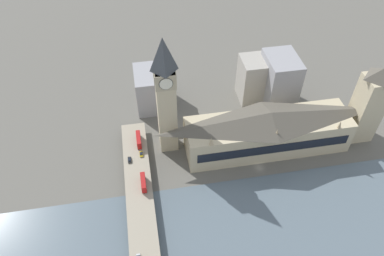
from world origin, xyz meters
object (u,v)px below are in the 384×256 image
object	(u,v)px
victoria_tower	(368,104)
road_bridge	(144,245)
clock_tower	(166,95)
parliament_hall	(268,131)
car_southbound_tail	(141,154)
double_decker_bus_rear	(139,140)
double_decker_bus_mid	(143,182)
car_northbound_lead	(130,160)

from	to	relation	value
victoria_tower	road_bridge	world-z (taller)	victoria_tower
clock_tower	parliament_hall	bearing A→B (deg)	-101.37
car_southbound_tail	parliament_hall	bearing A→B (deg)	-91.07
victoria_tower	double_decker_bus_rear	xyz separation A→B (m)	(10.91, 132.91, -16.69)
double_decker_bus_rear	victoria_tower	bearing A→B (deg)	-94.69
clock_tower	double_decker_bus_mid	bearing A→B (deg)	151.16
clock_tower	road_bridge	distance (m)	76.82
parliament_hall	car_southbound_tail	size ratio (longest dim) A/B	23.33
parliament_hall	road_bridge	distance (m)	94.46
victoria_tower	car_northbound_lead	size ratio (longest dim) A/B	12.67
double_decker_bus_mid	car_southbound_tail	xyz separation A→B (m)	(21.60, -0.41, -1.92)
victoria_tower	double_decker_bus_rear	distance (m)	134.40
victoria_tower	car_southbound_tail	size ratio (longest dim) A/B	13.31
parliament_hall	clock_tower	world-z (taller)	clock_tower
victoria_tower	car_southbound_tail	bearing A→B (deg)	89.43
clock_tower	car_northbound_lead	size ratio (longest dim) A/B	17.38
victoria_tower	road_bridge	bearing A→B (deg)	111.75
parliament_hall	double_decker_bus_mid	world-z (taller)	parliament_hall
victoria_tower	car_southbound_tail	world-z (taller)	victoria_tower
double_decker_bus_rear	clock_tower	bearing A→B (deg)	-88.57
victoria_tower	car_northbound_lead	distance (m)	140.49
double_decker_bus_rear	car_southbound_tail	world-z (taller)	double_decker_bus_rear
road_bridge	double_decker_bus_rear	xyz separation A→B (m)	(65.01, -2.68, 3.74)
double_decker_bus_mid	car_southbound_tail	distance (m)	21.69
car_northbound_lead	victoria_tower	bearing A→B (deg)	-89.23
clock_tower	double_decker_bus_rear	distance (m)	35.64
road_bridge	double_decker_bus_rear	size ratio (longest dim) A/B	14.17
road_bridge	parliament_hall	bearing A→B (deg)	-54.91
double_decker_bus_mid	car_northbound_lead	bearing A→B (deg)	19.30
double_decker_bus_rear	parliament_hall	bearing A→B (deg)	-98.40
double_decker_bus_mid	car_northbound_lead	size ratio (longest dim) A/B	2.56
clock_tower	victoria_tower	bearing A→B (deg)	-95.62
parliament_hall	double_decker_bus_mid	distance (m)	77.03
car_northbound_lead	parliament_hall	bearing A→B (deg)	-88.71
victoria_tower	car_southbound_tail	xyz separation A→B (m)	(1.32, 132.37, -18.71)
victoria_tower	car_southbound_tail	distance (m)	133.69
parliament_hall	victoria_tower	world-z (taller)	victoria_tower
victoria_tower	clock_tower	bearing A→B (deg)	84.38
car_southbound_tail	double_decker_bus_mid	bearing A→B (deg)	178.92
double_decker_bus_mid	road_bridge	bearing A→B (deg)	175.25
car_northbound_lead	car_southbound_tail	bearing A→B (deg)	-65.04
clock_tower	car_northbound_lead	world-z (taller)	clock_tower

